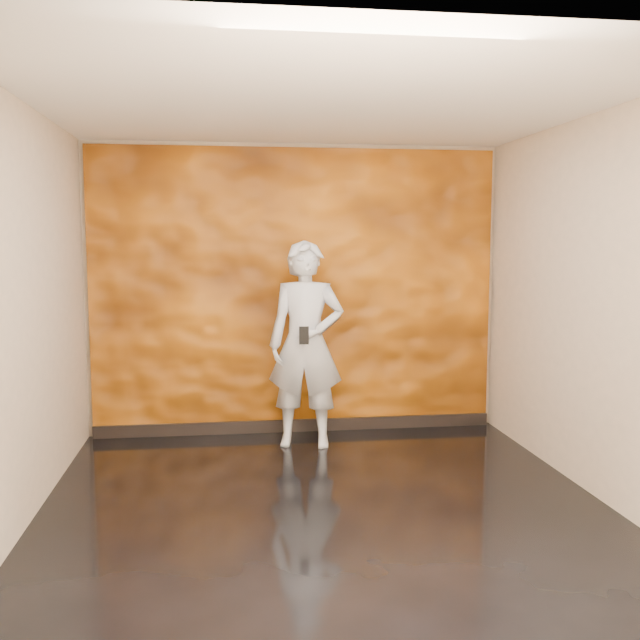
% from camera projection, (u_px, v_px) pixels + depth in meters
% --- Properties ---
extents(room, '(4.02, 4.02, 2.81)m').
position_uv_depth(room, '(324.00, 309.00, 4.99)').
color(room, black).
rests_on(room, ground).
extents(feature_wall, '(3.90, 0.06, 2.75)m').
position_uv_depth(feature_wall, '(296.00, 292.00, 6.92)').
color(feature_wall, orange).
rests_on(feature_wall, ground).
extents(baseboard, '(3.90, 0.04, 0.12)m').
position_uv_depth(baseboard, '(297.00, 425.00, 7.03)').
color(baseboard, black).
rests_on(baseboard, ground).
extents(man, '(0.76, 0.57, 1.88)m').
position_uv_depth(man, '(306.00, 344.00, 6.47)').
color(man, '#ADB4BD').
rests_on(man, ground).
extents(phone, '(0.08, 0.02, 0.16)m').
position_uv_depth(phone, '(304.00, 335.00, 6.17)').
color(phone, black).
rests_on(phone, man).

